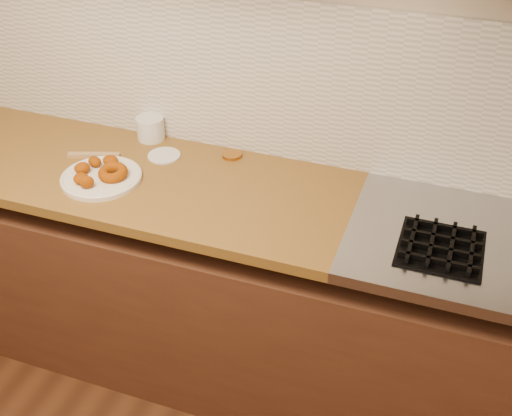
% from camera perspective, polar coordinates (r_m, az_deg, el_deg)
% --- Properties ---
extents(wall_back, '(4.00, 0.02, 2.70)m').
position_cam_1_polar(wall_back, '(2.33, -1.24, 15.08)').
color(wall_back, tan).
rests_on(wall_back, ground).
extents(base_cabinet, '(3.60, 0.60, 0.77)m').
position_cam_1_polar(base_cabinet, '(2.59, -3.41, -7.74)').
color(base_cabinet, '#512D1B').
rests_on(base_cabinet, floor).
extents(butcher_block, '(2.30, 0.62, 0.04)m').
position_cam_1_polar(butcher_block, '(2.58, -17.26, 3.99)').
color(butcher_block, brown).
rests_on(butcher_block, base_cabinet).
extents(backsplash, '(3.60, 0.02, 0.60)m').
position_cam_1_polar(backsplash, '(2.38, -1.30, 11.58)').
color(backsplash, beige).
rests_on(backsplash, wall_back).
extents(donut_plate, '(0.29, 0.29, 0.02)m').
position_cam_1_polar(donut_plate, '(2.38, -13.58, 2.62)').
color(donut_plate, silver).
rests_on(donut_plate, butcher_block).
extents(ring_donut, '(0.11, 0.11, 0.05)m').
position_cam_1_polar(ring_donut, '(2.35, -12.61, 3.11)').
color(ring_donut, '#9F4203').
rests_on(ring_donut, donut_plate).
extents(fried_dough_chunks, '(0.14, 0.23, 0.05)m').
position_cam_1_polar(fried_dough_chunks, '(2.38, -14.45, 3.31)').
color(fried_dough_chunks, '#9F4203').
rests_on(fried_dough_chunks, donut_plate).
extents(plastic_tub, '(0.12, 0.12, 0.09)m').
position_cam_1_polar(plastic_tub, '(2.60, -9.36, 7.01)').
color(plastic_tub, silver).
rests_on(plastic_tub, butcher_block).
extents(tub_lid, '(0.16, 0.16, 0.01)m').
position_cam_1_polar(tub_lid, '(2.48, -8.17, 4.64)').
color(tub_lid, silver).
rests_on(tub_lid, butcher_block).
extents(brass_jar_lid, '(0.08, 0.08, 0.01)m').
position_cam_1_polar(brass_jar_lid, '(2.46, -2.17, 4.74)').
color(brass_jar_lid, '#AC6C28').
rests_on(brass_jar_lid, butcher_block).
extents(wooden_utensil, '(0.20, 0.09, 0.02)m').
position_cam_1_polar(wooden_utensil, '(2.53, -14.22, 4.58)').
color(wooden_utensil, '#AC8550').
rests_on(wooden_utensil, butcher_block).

